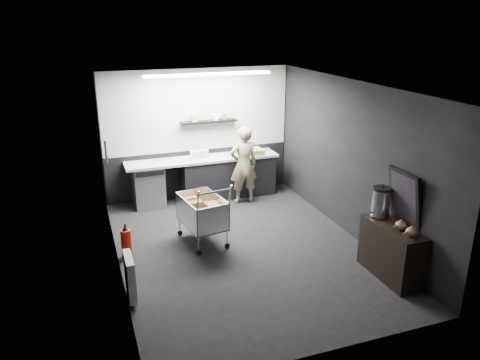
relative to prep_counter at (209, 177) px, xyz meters
name	(u,v)px	position (x,y,z in m)	size (l,w,h in m)	color
floor	(242,248)	(-0.14, -2.42, -0.46)	(5.50, 5.50, 0.00)	black
ceiling	(242,86)	(-0.14, -2.42, 2.24)	(5.50, 5.50, 0.00)	silver
wall_back	(198,133)	(-0.14, 0.33, 0.89)	(5.50, 5.50, 0.00)	black
wall_front	(330,248)	(-0.14, -5.17, 0.89)	(5.50, 5.50, 0.00)	black
wall_left	(113,186)	(-2.14, -2.42, 0.89)	(5.50, 5.50, 0.00)	black
wall_right	(351,160)	(1.86, -2.42, 0.89)	(5.50, 5.50, 0.00)	black
kitchen_wall_panel	(198,110)	(-0.14, 0.31, 1.39)	(3.95, 0.02, 1.70)	#B7B7B2
dado_panel	(199,172)	(-0.14, 0.31, 0.04)	(3.95, 0.02, 1.00)	black
floating_shelf	(209,121)	(0.06, 0.20, 1.16)	(1.20, 0.22, 0.04)	black
wall_clock	(261,92)	(1.26, 0.30, 1.69)	(0.20, 0.20, 0.03)	silver
poster	(106,150)	(-2.12, -1.12, 1.09)	(0.02, 0.30, 0.40)	silver
poster_red_band	(106,146)	(-2.11, -1.12, 1.16)	(0.01, 0.22, 0.10)	red
radiator	(130,277)	(-2.08, -3.32, -0.11)	(0.10, 0.50, 0.60)	silver
ceiling_strip	(208,74)	(-0.14, -0.57, 2.21)	(2.40, 0.20, 0.04)	white
prep_counter	(209,177)	(0.00, 0.00, 0.00)	(3.20, 0.61, 0.90)	black
person	(244,165)	(0.61, -0.45, 0.35)	(0.59, 0.39, 1.61)	#B8B092
shopping_cart	(202,213)	(-0.69, -1.95, 0.07)	(0.74, 1.08, 1.10)	silver
sideboard	(392,243)	(1.65, -3.96, 0.07)	(0.46, 1.09, 1.63)	black
fire_extinguisher	(126,242)	(-1.99, -2.08, -0.19)	(0.17, 0.17, 0.55)	red
cardboard_box	(250,152)	(0.89, -0.05, 0.50)	(0.54, 0.41, 0.11)	#968050
pink_tub	(204,154)	(-0.10, 0.00, 0.53)	(0.18, 0.18, 0.18)	beige
white_container	(195,155)	(-0.30, -0.05, 0.53)	(0.20, 0.16, 0.18)	silver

